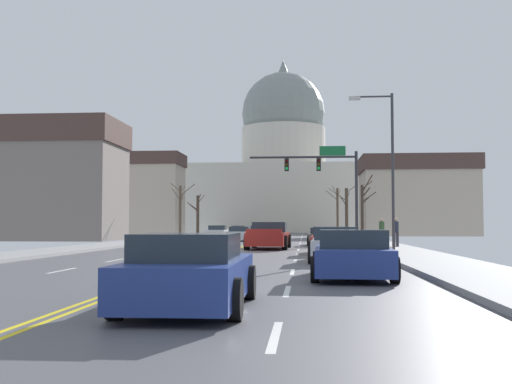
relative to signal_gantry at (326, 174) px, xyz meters
name	(u,v)px	position (x,y,z in m)	size (l,w,h in m)	color
ground	(231,251)	(-5.41, -13.15, -5.07)	(20.00, 180.00, 0.20)	#505055
signal_gantry	(326,174)	(0.00, 0.00, 0.00)	(7.91, 0.41, 6.97)	#28282D
street_lamp_right	(387,157)	(2.51, -14.42, -0.36)	(2.19, 0.24, 7.76)	#333338
capitol_building	(283,172)	(-5.41, 64.28, 5.53)	(31.30, 23.28, 30.89)	beige
sedan_near_00	(322,237)	(-0.44, -4.52, -4.52)	(2.00, 4.50, 1.18)	#6B6056
pickup_truck_near_01	(269,237)	(-3.61, -9.97, -4.40)	(2.49, 5.70, 1.52)	maroon
sedan_near_02	(331,241)	(-0.31, -15.92, -4.49)	(2.19, 4.69, 1.29)	#B71414
sedan_near_03	(336,245)	(-0.38, -21.82, -4.47)	(2.14, 4.31, 1.31)	silver
sedan_near_04	(352,256)	(-0.30, -28.87, -4.50)	(2.22, 4.38, 1.27)	navy
sedan_near_05	(190,273)	(-3.46, -34.87, -4.49)	(2.03, 4.29, 1.26)	navy
sedan_oncoming_00	(240,234)	(-6.97, 5.78, -4.53)	(2.10, 4.61, 1.18)	silver
sedan_oncoming_01	(217,232)	(-10.59, 17.94, -4.51)	(2.22, 4.66, 1.25)	silver
sedan_oncoming_02	(258,231)	(-7.05, 26.67, -4.52)	(2.17, 4.42, 1.20)	navy
sedan_oncoming_03	(238,230)	(-10.48, 36.92, -4.53)	(2.03, 4.40, 1.15)	silver
flank_building_00	(61,180)	(-22.59, 6.44, 0.14)	(10.24, 7.84, 10.32)	slate
flank_building_01	(139,194)	(-23.32, 33.93, 0.27)	(11.61, 6.66, 10.60)	#B2A38E
flank_building_02	(417,196)	(11.76, 29.70, -0.33)	(13.45, 9.44, 9.39)	#B2A38E
bare_tree_00	(363,208)	(3.53, 9.55, -2.28)	(1.40, 1.20, 5.61)	#423328
bare_tree_01	(198,214)	(-13.82, 24.51, -2.59)	(2.02, 0.90, 4.65)	#423328
bare_tree_02	(347,211)	(3.04, 23.97, -2.23)	(2.13, 2.13, 5.71)	#4C3D2D
bare_tree_03	(180,209)	(-13.43, 12.86, -2.27)	(2.67, 1.73, 5.23)	brown
bare_tree_04	(337,209)	(2.84, 39.86, -1.71)	(2.01, 1.24, 6.53)	#4C3D2D
pedestrian_00	(396,230)	(3.53, -9.96, -4.04)	(0.35, 0.34, 1.63)	#33333D
pedestrian_01	(382,230)	(3.27, -5.75, -4.04)	(0.35, 0.34, 1.64)	#33333D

